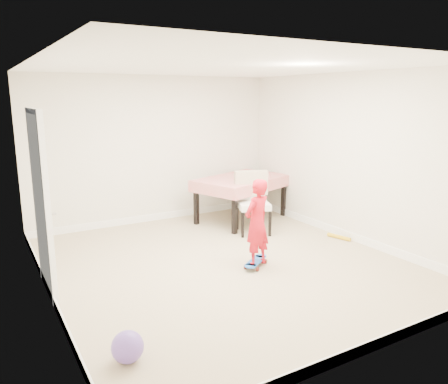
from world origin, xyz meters
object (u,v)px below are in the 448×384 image
child (257,225)px  balloon (127,347)px  skateboard (256,263)px  dining_table (242,199)px  dining_chair (253,203)px

child → balloon: bearing=11.3°
skateboard → balloon: size_ratio=1.96×
dining_table → skateboard: size_ratio=3.07×
dining_chair → balloon: bearing=-119.1°
skateboard → balloon: balloon is taller
dining_chair → balloon: size_ratio=3.63×
child → balloon: size_ratio=4.16×
balloon → child: bearing=29.3°
balloon → skateboard: bearing=29.8°
skateboard → balloon: (-2.17, -1.24, 0.10)m
balloon → dining_table: bearing=45.3°
dining_table → dining_chair: 0.82m
dining_table → child: (-1.07, -2.05, 0.18)m
dining_chair → balloon: 3.90m
dining_chair → balloon: dining_chair is taller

